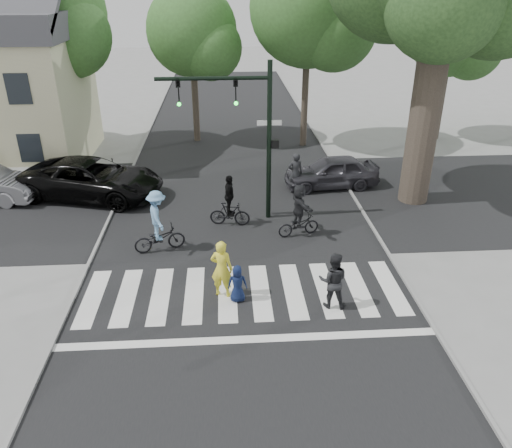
{
  "coord_description": "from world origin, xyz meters",
  "views": [
    {
      "loc": [
        -0.47,
        -11.58,
        8.56
      ],
      "look_at": [
        0.5,
        3.0,
        1.3
      ],
      "focal_mm": 35.0,
      "sensor_mm": 36.0,
      "label": 1
    }
  ],
  "objects_px": {
    "cyclist_mid": "(230,205)",
    "cyclist_right": "(299,213)",
    "pedestrian_adult": "(333,281)",
    "traffic_signal": "(246,120)",
    "car_grey": "(331,172)",
    "pedestrian_child": "(237,284)",
    "car_suv": "(92,179)",
    "cyclist_left": "(158,225)",
    "pedestrian_woman": "(222,269)"
  },
  "relations": [
    {
      "from": "pedestrian_woman",
      "to": "cyclist_left",
      "type": "xyz_separation_m",
      "value": [
        -2.14,
        2.88,
        0.05
      ]
    },
    {
      "from": "pedestrian_adult",
      "to": "car_suv",
      "type": "xyz_separation_m",
      "value": [
        -8.61,
        8.55,
        -0.02
      ]
    },
    {
      "from": "pedestrian_adult",
      "to": "cyclist_mid",
      "type": "xyz_separation_m",
      "value": [
        -2.82,
        5.47,
        -0.03
      ]
    },
    {
      "from": "pedestrian_child",
      "to": "traffic_signal",
      "type": "bearing_deg",
      "value": -92.59
    },
    {
      "from": "pedestrian_adult",
      "to": "car_grey",
      "type": "relative_size",
      "value": 0.41
    },
    {
      "from": "car_suv",
      "to": "car_grey",
      "type": "bearing_deg",
      "value": -71.88
    },
    {
      "from": "traffic_signal",
      "to": "pedestrian_child",
      "type": "xyz_separation_m",
      "value": [
        -0.55,
        -5.6,
        -3.32
      ]
    },
    {
      "from": "pedestrian_adult",
      "to": "car_grey",
      "type": "bearing_deg",
      "value": -89.18
    },
    {
      "from": "traffic_signal",
      "to": "car_suv",
      "type": "relative_size",
      "value": 1.0
    },
    {
      "from": "cyclist_left",
      "to": "car_grey",
      "type": "height_order",
      "value": "cyclist_left"
    },
    {
      "from": "pedestrian_woman",
      "to": "car_grey",
      "type": "distance_m",
      "value": 9.66
    },
    {
      "from": "traffic_signal",
      "to": "cyclist_right",
      "type": "distance_m",
      "value": 3.86
    },
    {
      "from": "cyclist_left",
      "to": "traffic_signal",
      "type": "bearing_deg",
      "value": 37.49
    },
    {
      "from": "pedestrian_woman",
      "to": "car_suv",
      "type": "height_order",
      "value": "pedestrian_woman"
    },
    {
      "from": "cyclist_left",
      "to": "cyclist_right",
      "type": "bearing_deg",
      "value": 9.31
    },
    {
      "from": "pedestrian_woman",
      "to": "pedestrian_child",
      "type": "distance_m",
      "value": 0.64
    },
    {
      "from": "cyclist_mid",
      "to": "cyclist_right",
      "type": "xyz_separation_m",
      "value": [
        2.49,
        -1.02,
        0.06
      ]
    },
    {
      "from": "pedestrian_woman",
      "to": "pedestrian_adult",
      "type": "relative_size",
      "value": 1.06
    },
    {
      "from": "pedestrian_woman",
      "to": "car_suv",
      "type": "bearing_deg",
      "value": -38.32
    },
    {
      "from": "pedestrian_woman",
      "to": "car_grey",
      "type": "relative_size",
      "value": 0.43
    },
    {
      "from": "car_grey",
      "to": "cyclist_right",
      "type": "bearing_deg",
      "value": -29.83
    },
    {
      "from": "pedestrian_adult",
      "to": "cyclist_right",
      "type": "bearing_deg",
      "value": -73.72
    },
    {
      "from": "traffic_signal",
      "to": "cyclist_left",
      "type": "relative_size",
      "value": 2.71
    },
    {
      "from": "traffic_signal",
      "to": "cyclist_right",
      "type": "height_order",
      "value": "traffic_signal"
    },
    {
      "from": "car_grey",
      "to": "car_suv",
      "type": "bearing_deg",
      "value": -92.26
    },
    {
      "from": "pedestrian_woman",
      "to": "car_suv",
      "type": "relative_size",
      "value": 0.3
    },
    {
      "from": "cyclist_mid",
      "to": "car_grey",
      "type": "bearing_deg",
      "value": 37.78
    },
    {
      "from": "cyclist_mid",
      "to": "pedestrian_woman",
      "type": "bearing_deg",
      "value": -93.86
    },
    {
      "from": "car_grey",
      "to": "pedestrian_adult",
      "type": "bearing_deg",
      "value": -16.28
    },
    {
      "from": "cyclist_left",
      "to": "car_suv",
      "type": "xyz_separation_m",
      "value": [
        -3.34,
        4.92,
        -0.13
      ]
    },
    {
      "from": "traffic_signal",
      "to": "cyclist_right",
      "type": "xyz_separation_m",
      "value": [
        1.81,
        -1.6,
        -3.01
      ]
    },
    {
      "from": "traffic_signal",
      "to": "cyclist_right",
      "type": "relative_size",
      "value": 3.02
    },
    {
      "from": "pedestrian_woman",
      "to": "cyclist_mid",
      "type": "height_order",
      "value": "cyclist_mid"
    },
    {
      "from": "cyclist_left",
      "to": "car_suv",
      "type": "height_order",
      "value": "cyclist_left"
    },
    {
      "from": "pedestrian_adult",
      "to": "cyclist_mid",
      "type": "height_order",
      "value": "cyclist_mid"
    },
    {
      "from": "cyclist_right",
      "to": "car_suv",
      "type": "xyz_separation_m",
      "value": [
        -8.29,
        4.11,
        -0.05
      ]
    },
    {
      "from": "traffic_signal",
      "to": "car_grey",
      "type": "height_order",
      "value": "traffic_signal"
    },
    {
      "from": "car_suv",
      "to": "traffic_signal",
      "type": "bearing_deg",
      "value": -95.82
    },
    {
      "from": "car_suv",
      "to": "cyclist_mid",
      "type": "bearing_deg",
      "value": -102.66
    },
    {
      "from": "car_suv",
      "to": "car_grey",
      "type": "height_order",
      "value": "car_suv"
    },
    {
      "from": "pedestrian_adult",
      "to": "cyclist_left",
      "type": "bearing_deg",
      "value": -22.44
    },
    {
      "from": "car_suv",
      "to": "pedestrian_child",
      "type": "bearing_deg",
      "value": -128.49
    },
    {
      "from": "pedestrian_child",
      "to": "pedestrian_adult",
      "type": "height_order",
      "value": "pedestrian_adult"
    },
    {
      "from": "cyclist_mid",
      "to": "car_grey",
      "type": "relative_size",
      "value": 0.48
    },
    {
      "from": "pedestrian_adult",
      "to": "cyclist_mid",
      "type": "bearing_deg",
      "value": -50.61
    },
    {
      "from": "cyclist_right",
      "to": "car_suv",
      "type": "height_order",
      "value": "cyclist_right"
    },
    {
      "from": "cyclist_left",
      "to": "cyclist_mid",
      "type": "relative_size",
      "value": 1.1
    },
    {
      "from": "pedestrian_adult",
      "to": "cyclist_left",
      "type": "distance_m",
      "value": 6.41
    },
    {
      "from": "cyclist_right",
      "to": "car_suv",
      "type": "distance_m",
      "value": 9.25
    },
    {
      "from": "pedestrian_woman",
      "to": "cyclist_left",
      "type": "relative_size",
      "value": 0.82
    }
  ]
}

